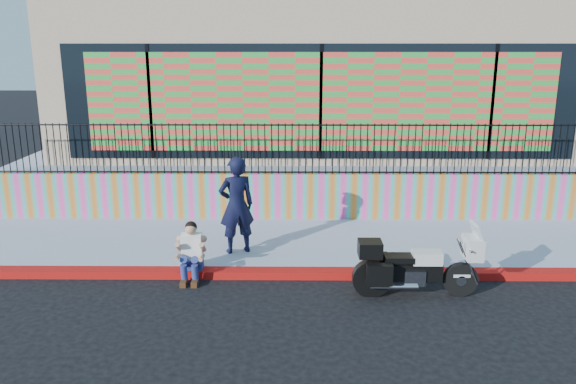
{
  "coord_description": "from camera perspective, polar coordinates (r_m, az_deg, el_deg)",
  "views": [
    {
      "loc": [
        -0.67,
        -9.76,
        4.2
      ],
      "look_at": [
        -0.78,
        1.2,
        1.33
      ],
      "focal_mm": 35.0,
      "sensor_mm": 36.0,
      "label": 1
    }
  ],
  "objects": [
    {
      "name": "sidewalk",
      "position": [
        12.15,
        3.7,
        -5.23
      ],
      "size": [
        16.0,
        3.0,
        0.15
      ],
      "primitive_type": "cube",
      "color": "#97A0B5",
      "rests_on": "ground"
    },
    {
      "name": "metal_fence",
      "position": [
        13.23,
        3.46,
        4.4
      ],
      "size": [
        15.8,
        0.04,
        1.2
      ],
      "primitive_type": null,
      "color": "black",
      "rests_on": "mural_wall"
    },
    {
      "name": "police_motorcycle",
      "position": [
        9.92,
        12.72,
        -7.29
      ],
      "size": [
        2.13,
        0.7,
        1.32
      ],
      "color": "black",
      "rests_on": "ground"
    },
    {
      "name": "police_officer",
      "position": [
        11.19,
        -5.26,
        -1.34
      ],
      "size": [
        0.83,
        0.69,
        1.96
      ],
      "primitive_type": "imported",
      "rotation": [
        0.0,
        0.0,
        3.5
      ],
      "color": "black",
      "rests_on": "sidewalk"
    },
    {
      "name": "seated_man",
      "position": [
        10.49,
        -9.84,
        -6.52
      ],
      "size": [
        0.54,
        0.71,
        1.06
      ],
      "color": "navy",
      "rests_on": "ground"
    },
    {
      "name": "elevated_platform",
      "position": [
        18.47,
        2.63,
        3.48
      ],
      "size": [
        16.0,
        10.0,
        1.25
      ],
      "primitive_type": "cube",
      "color": "#97A0B5",
      "rests_on": "ground"
    },
    {
      "name": "red_curb",
      "position": [
        10.61,
        4.17,
        -8.26
      ],
      "size": [
        16.0,
        0.3,
        0.15
      ],
      "primitive_type": "cube",
      "color": "#AB0C0C",
      "rests_on": "ground"
    },
    {
      "name": "mural_wall",
      "position": [
        13.49,
        3.38,
        -0.41
      ],
      "size": [
        16.0,
        0.2,
        1.1
      ],
      "primitive_type": "cube",
      "color": "#FF43A4",
      "rests_on": "sidewalk"
    },
    {
      "name": "ground",
      "position": [
        10.64,
        4.17,
        -8.63
      ],
      "size": [
        90.0,
        90.0,
        0.0
      ],
      "primitive_type": "plane",
      "color": "black",
      "rests_on": "ground"
    },
    {
      "name": "storefront_building",
      "position": [
        17.93,
        2.75,
        11.6
      ],
      "size": [
        14.0,
        8.06,
        4.0
      ],
      "color": "tan",
      "rests_on": "elevated_platform"
    }
  ]
}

